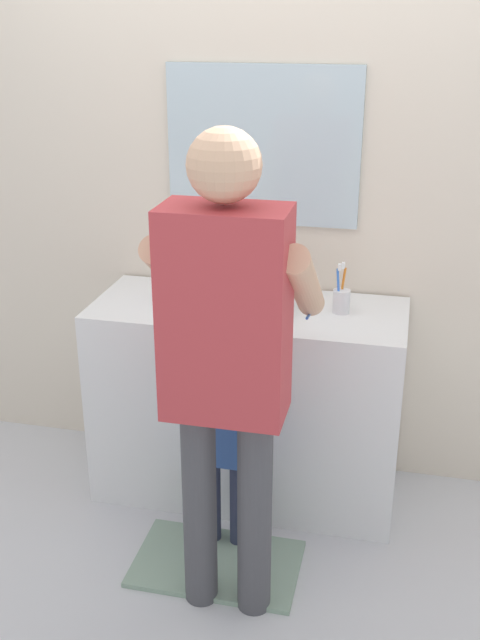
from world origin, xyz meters
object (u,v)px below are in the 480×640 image
soap_bottle (172,286)px  child_toddler (225,433)px  adult_parent (227,344)px  toothbrush_cup (341,300)px

soap_bottle → child_toddler: soap_bottle is taller
soap_bottle → child_toddler: bearing=-50.7°
child_toddler → soap_bottle: bearing=129.3°
adult_parent → child_toddler: bearing=105.8°
soap_bottle → toothbrush_cup: bearing=2.5°
soap_bottle → adult_parent: size_ratio=0.10×
adult_parent → toothbrush_cup: bearing=68.3°
toothbrush_cup → child_toddler: size_ratio=0.24×
soap_bottle → adult_parent: adult_parent is taller
soap_bottle → adult_parent: 0.82m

